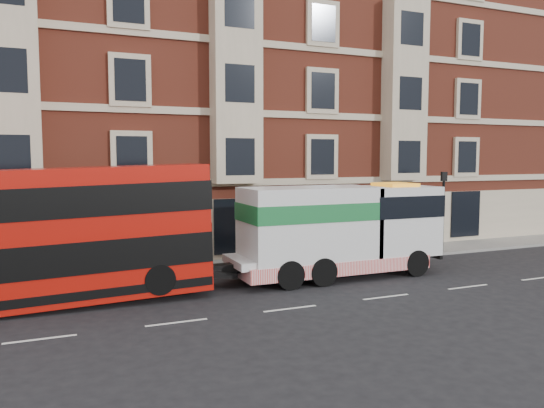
{
  "coord_description": "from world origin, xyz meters",
  "views": [
    {
      "loc": [
        -7.65,
        -16.4,
        5.25
      ],
      "look_at": [
        1.01,
        4.0,
        3.31
      ],
      "focal_mm": 35.0,
      "sensor_mm": 36.0,
      "label": 1
    }
  ],
  "objects": [
    {
      "name": "lamp_post_east",
      "position": [
        12.0,
        6.2,
        2.68
      ],
      "size": [
        0.35,
        0.15,
        4.35
      ],
      "color": "black",
      "rests_on": "sidewalk"
    },
    {
      "name": "sidewalk",
      "position": [
        0.0,
        7.5,
        0.07
      ],
      "size": [
        90.0,
        3.0,
        0.15
      ],
      "primitive_type": "cube",
      "color": "slate",
      "rests_on": "ground"
    },
    {
      "name": "ground",
      "position": [
        0.0,
        0.0,
        0.0
      ],
      "size": [
        120.0,
        120.0,
        0.0
      ],
      "primitive_type": "plane",
      "color": "black",
      "rests_on": "ground"
    },
    {
      "name": "victorian_terrace",
      "position": [
        0.5,
        15.0,
        10.07
      ],
      "size": [
        45.0,
        12.0,
        20.4
      ],
      "color": "brown",
      "rests_on": "ground"
    },
    {
      "name": "tow_truck",
      "position": [
        3.97,
        3.69,
        2.13
      ],
      "size": [
        9.62,
        2.84,
        4.01
      ],
      "color": "silver",
      "rests_on": "ground"
    },
    {
      "name": "lamp_post_west",
      "position": [
        -6.0,
        6.2,
        2.68
      ],
      "size": [
        0.35,
        0.15,
        4.35
      ],
      "color": "black",
      "rests_on": "sidewalk"
    },
    {
      "name": "double_decker_bus",
      "position": [
        -8.1,
        3.69,
        2.58
      ],
      "size": [
        12.01,
        2.76,
        4.86
      ],
      "color": "#AB1109",
      "rests_on": "ground"
    }
  ]
}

